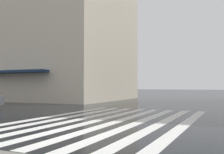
{
  "coord_description": "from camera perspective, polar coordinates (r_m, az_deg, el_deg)",
  "views": [
    {
      "loc": [
        -7.65,
        -5.3,
        1.65
      ],
      "look_at": [
        5.08,
        0.53,
        2.1
      ],
      "focal_mm": 43.29,
      "sensor_mm": 36.0,
      "label": 1
    }
  ],
  "objects": [
    {
      "name": "zebra_crossing",
      "position": [
        12.97,
        -0.53,
        -9.12
      ],
      "size": [
        13.0,
        7.5,
        0.01
      ],
      "color": "silver",
      "rests_on": "ground_plane"
    },
    {
      "name": "haussmann_block_mid",
      "position": [
        37.06,
        -16.89,
        9.56
      ],
      "size": [
        15.26,
        24.43,
        18.24
      ],
      "color": "beige",
      "rests_on": "ground_plane"
    },
    {
      "name": "ground_plane",
      "position": [
        9.45,
        -10.16,
        -11.85
      ],
      "size": [
        220.0,
        220.0,
        0.0
      ],
      "primitive_type": "plane",
      "color": "black"
    }
  ]
}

